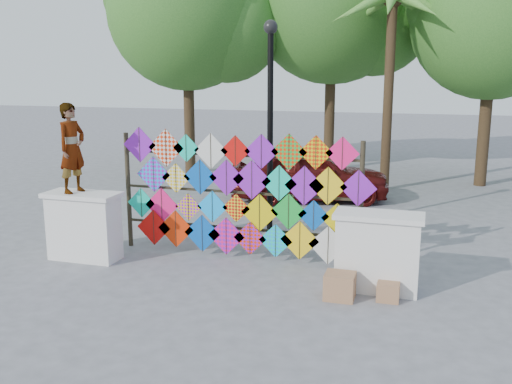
% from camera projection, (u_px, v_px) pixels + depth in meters
% --- Properties ---
extents(ground, '(80.00, 80.00, 0.00)m').
position_uv_depth(ground, '(224.00, 269.00, 10.21)').
color(ground, gray).
rests_on(ground, ground).
extents(parapet_left, '(1.40, 0.65, 1.28)m').
position_uv_depth(parapet_left, '(84.00, 226.00, 10.65)').
color(parapet_left, white).
rests_on(parapet_left, ground).
extents(parapet_right, '(1.40, 0.65, 1.28)m').
position_uv_depth(parapet_right, '(378.00, 251.00, 9.13)').
color(parapet_right, white).
rests_on(parapet_right, ground).
extents(kite_rack, '(4.93, 0.24, 2.43)m').
position_uv_depth(kite_rack, '(240.00, 195.00, 10.61)').
color(kite_rack, '#2C2518').
rests_on(kite_rack, ground).
extents(tree_west, '(5.85, 5.20, 8.01)m').
position_uv_depth(tree_west, '(190.00, 12.00, 18.78)').
color(tree_west, '#42321C').
rests_on(tree_west, ground).
extents(tree_mid, '(6.30, 5.60, 8.61)m').
position_uv_depth(tree_mid, '(336.00, 2.00, 19.30)').
color(tree_mid, '#42321C').
rests_on(tree_mid, ground).
extents(tree_east, '(5.40, 4.80, 7.42)m').
position_uv_depth(tree_east, '(497.00, 18.00, 16.66)').
color(tree_east, '#42321C').
rests_on(tree_east, ground).
extents(palm_tree, '(3.62, 3.62, 5.83)m').
position_uv_depth(palm_tree, '(392.00, 18.00, 16.05)').
color(palm_tree, '#42321C').
rests_on(palm_tree, ground).
extents(vendor_woman, '(0.49, 0.66, 1.65)m').
position_uv_depth(vendor_woman, '(72.00, 148.00, 10.39)').
color(vendor_woman, '#99999E').
rests_on(vendor_woman, parapet_left).
extents(sedan, '(4.57, 2.90, 1.45)m').
position_uv_depth(sedan, '(310.00, 174.00, 15.51)').
color(sedan, '#4C0F0D').
rests_on(sedan, ground).
extents(lamppost, '(0.28, 0.28, 4.46)m').
position_uv_depth(lamppost, '(270.00, 111.00, 11.44)').
color(lamppost, black).
rests_on(lamppost, ground).
extents(cardboard_box_near, '(0.46, 0.41, 0.41)m').
position_uv_depth(cardboard_box_near, '(340.00, 286.00, 8.86)').
color(cardboard_box_near, '#A87A51').
rests_on(cardboard_box_near, ground).
extents(cardboard_box_far, '(0.34, 0.31, 0.29)m').
position_uv_depth(cardboard_box_far, '(388.00, 292.00, 8.80)').
color(cardboard_box_far, '#A87A51').
rests_on(cardboard_box_far, ground).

